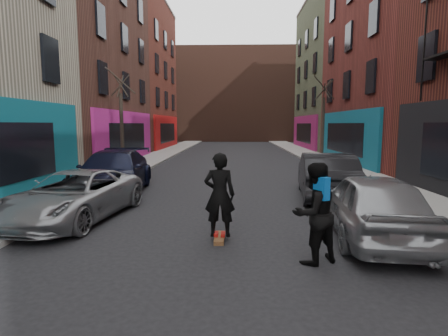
# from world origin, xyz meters

# --- Properties ---
(sidewalk_left) EXTENTS (2.50, 84.00, 0.13)m
(sidewalk_left) POSITION_xyz_m (-6.25, 30.00, 0.07)
(sidewalk_left) COLOR gray
(sidewalk_left) RESTS_ON ground
(sidewalk_right) EXTENTS (2.50, 84.00, 0.13)m
(sidewalk_right) POSITION_xyz_m (6.25, 30.00, 0.07)
(sidewalk_right) COLOR gray
(sidewalk_right) RESTS_ON ground
(building_far) EXTENTS (40.00, 10.00, 14.00)m
(building_far) POSITION_xyz_m (0.00, 56.00, 7.00)
(building_far) COLOR #47281E
(building_far) RESTS_ON ground
(tree_left_far) EXTENTS (2.00, 2.00, 6.50)m
(tree_left_far) POSITION_xyz_m (-6.20, 18.00, 3.38)
(tree_left_far) COLOR black
(tree_left_far) RESTS_ON sidewalk_left
(tree_right_far) EXTENTS (2.00, 2.00, 6.80)m
(tree_right_far) POSITION_xyz_m (6.20, 24.00, 3.53)
(tree_right_far) COLOR black
(tree_right_far) RESTS_ON sidewalk_right
(parked_left_far) EXTENTS (2.85, 5.10, 1.35)m
(parked_left_far) POSITION_xyz_m (-4.43, 8.36, 0.67)
(parked_left_far) COLOR gray
(parked_left_far) RESTS_ON ground
(parked_left_end) EXTENTS (2.85, 5.86, 1.64)m
(parked_left_end) POSITION_xyz_m (-4.60, 11.90, 0.82)
(parked_left_end) COLOR black
(parked_left_end) RESTS_ON ground
(parked_right_far) EXTENTS (2.31, 4.75, 1.56)m
(parked_right_far) POSITION_xyz_m (3.20, 7.05, 0.78)
(parked_right_far) COLOR gray
(parked_right_far) RESTS_ON ground
(parked_right_end) EXTENTS (2.36, 5.14, 1.63)m
(parked_right_end) POSITION_xyz_m (3.27, 11.50, 0.82)
(parked_right_end) COLOR black
(parked_right_end) RESTS_ON ground
(skateboard) EXTENTS (0.23, 0.80, 0.10)m
(skateboard) POSITION_xyz_m (-0.34, 6.72, 0.05)
(skateboard) COLOR brown
(skateboard) RESTS_ON ground
(skateboarder) EXTENTS (0.71, 0.47, 1.92)m
(skateboarder) POSITION_xyz_m (-0.34, 6.72, 1.06)
(skateboarder) COLOR black
(skateboarder) RESTS_ON skateboard
(pedestrian) EXTENTS (1.18, 1.09, 1.94)m
(pedestrian) POSITION_xyz_m (1.51, 5.47, 0.98)
(pedestrian) COLOR black
(pedestrian) RESTS_ON ground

